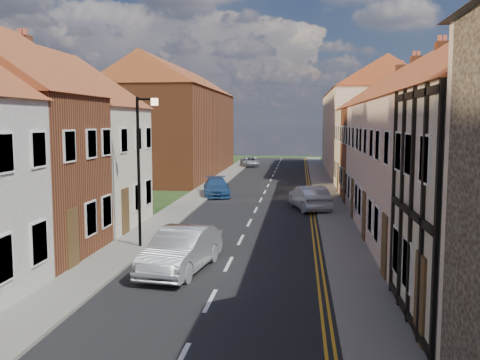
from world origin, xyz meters
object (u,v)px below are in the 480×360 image
lamppost (141,162)px  car_far (216,187)px  car_mid (181,250)px  car_distant (250,162)px  car_mid_b (309,198)px

lamppost → car_far: bearing=87.8°
car_mid → car_distant: car_mid is taller
car_distant → car_mid: bearing=-100.6°
car_mid_b → car_mid: bearing=56.6°
car_mid → car_distant: size_ratio=1.16×
car_far → car_mid_b: bearing=-50.7°
lamppost → car_mid_b: (6.91, 10.43, -2.82)m
lamppost → car_distant: size_ratio=1.52×
car_mid_b → car_distant: bearing=-92.6°
lamppost → car_distant: 40.24m
car_distant → car_far: bearing=-102.8°
lamppost → car_mid_b: 12.83m
car_mid → car_far: car_mid is taller
lamppost → car_mid_b: bearing=56.5°
car_distant → lamppost: bearing=-103.7°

